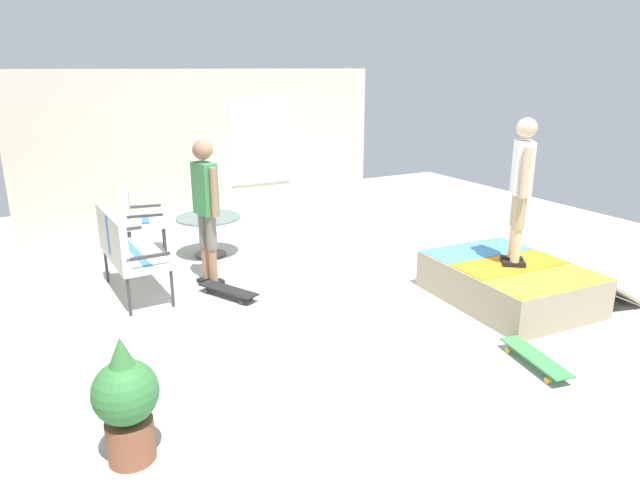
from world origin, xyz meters
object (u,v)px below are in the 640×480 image
person_skater (521,182)px  potted_plant (126,399)px  patio_chair_near_house (136,213)px  skateboard_spare (535,358)px  skate_ramp (510,282)px  patio_table (209,228)px  skateboard_by_bench (228,290)px  patio_bench (124,246)px  person_watching (206,201)px

person_skater → potted_plant: 4.51m
patio_chair_near_house → skateboard_spare: bearing=-153.4°
person_skater → skateboard_spare: bearing=142.3°
skate_ramp → skateboard_spare: size_ratio=2.44×
patio_table → skateboard_by_bench: size_ratio=1.12×
patio_bench → person_skater: (-2.24, -3.82, 0.78)m
patio_chair_near_house → person_watching: person_watching is taller
person_skater → patio_chair_near_house: bearing=42.2°
potted_plant → skateboard_spare: bearing=-97.1°
patio_bench → skateboard_by_bench: bearing=-120.4°
skateboard_spare → patio_bench: bearing=40.1°
skateboard_by_bench → potted_plant: 2.89m
person_watching → person_skater: size_ratio=1.10×
skate_ramp → potted_plant: (-0.77, 4.36, 0.24)m
patio_bench → person_skater: size_ratio=0.79×
patio_table → potted_plant: (-3.99, 1.84, 0.06)m
skate_ramp → person_watching: 3.68m
patio_table → potted_plant: potted_plant is taller
patio_chair_near_house → potted_plant: (-4.49, 0.96, -0.15)m
person_skater → skateboard_spare: person_skater is taller
person_watching → person_skater: person_skater is taller
skate_ramp → person_watching: (2.16, 2.86, 0.82)m
patio_bench → skateboard_by_bench: patio_bench is taller
skateboard_by_bench → patio_chair_near_house: bearing=15.7°
skateboard_by_bench → potted_plant: size_ratio=0.88×
patio_chair_near_house → person_watching: 1.70m
skate_ramp → patio_chair_near_house: patio_chair_near_house is taller
patio_chair_near_house → skateboard_by_bench: size_ratio=1.27×
patio_bench → skateboard_spare: patio_bench is taller
skateboard_by_bench → potted_plant: bearing=147.3°
patio_bench → skateboard_by_bench: size_ratio=1.58×
skate_ramp → skateboard_by_bench: (1.64, 2.81, -0.14)m
skateboard_by_bench → person_skater: bearing=-120.5°
patio_chair_near_house → skateboard_by_bench: patio_chair_near_house is taller
patio_bench → patio_chair_near_house: size_ratio=1.25×
potted_plant → person_watching: bearing=-27.1°
patio_chair_near_house → person_skater: size_ratio=0.63×
patio_chair_near_house → skateboard_spare: 5.53m
skateboard_by_bench → patio_table: bearing=-10.6°
patio_bench → patio_table: bearing=-53.1°
person_watching → skateboard_spare: bearing=-150.2°
skateboard_spare → skate_ramp: bearing=-37.7°
patio_table → person_watching: 1.28m
person_skater → skateboard_by_bench: bearing=59.5°
potted_plant → patio_chair_near_house: bearing=-12.1°
skateboard_spare → potted_plant: 3.48m
skate_ramp → skateboard_spare: (-1.20, 0.93, -0.14)m
person_skater → potted_plant: person_skater is taller
skate_ramp → patio_table: patio_table is taller
skate_ramp → potted_plant: 4.43m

